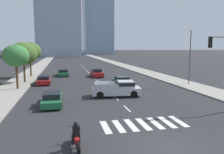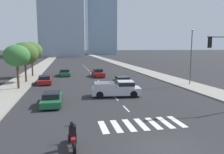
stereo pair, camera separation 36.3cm
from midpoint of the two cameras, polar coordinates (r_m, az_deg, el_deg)
name	(u,v)px [view 1 (the left image)]	position (r m, az deg, el deg)	size (l,w,h in m)	color
ground_plane	(169,148)	(12.62, 13.69, -17.48)	(800.00, 800.00, 0.00)	#28282B
sidewalk_east	(152,74)	(43.96, 10.21, 0.76)	(4.00, 260.00, 0.15)	gray
sidewalk_west	(25,78)	(41.06, -21.90, -0.17)	(4.00, 260.00, 0.15)	gray
crosswalk_near	(143,124)	(15.80, 7.52, -12.03)	(5.85, 2.46, 0.01)	silver
lane_divider_center	(92,75)	(42.59, -5.59, 0.52)	(0.14, 50.00, 0.01)	silver
motorcycle_lead	(76,137)	(12.25, -10.23, -15.20)	(0.70, 2.11, 1.49)	black
pickup_truck	(118,89)	(24.04, 1.27, -3.09)	(5.50, 2.68, 1.67)	#B7BABF
sedan_red_0	(44,80)	(33.66, -17.67, -0.77)	(2.05, 4.66, 1.21)	maroon
sedan_green_1	(122,81)	(30.90, 2.30, -1.14)	(2.09, 4.34, 1.21)	#1E6038
sedan_red_2	(97,73)	(40.11, -4.24, 1.01)	(1.90, 4.80, 1.40)	maroon
sedan_green_3	(52,99)	(21.27, -15.74, -5.52)	(1.82, 4.70, 1.20)	#1E6038
sedan_green_4	(63,73)	(42.15, -12.90, 1.07)	(2.11, 4.81, 1.24)	#1E6038
street_lamp_east	(190,53)	(32.77, 19.38, 5.96)	(0.50, 0.24, 7.62)	#3F3F42
street_tree_nearest	(16,56)	(29.81, -24.08, 5.05)	(3.22, 3.22, 5.52)	#4C3823
street_tree_second	(23,54)	(35.23, -22.35, 5.62)	(4.03, 4.03, 5.95)	#4C3823
street_tree_third	(30,51)	(41.93, -20.84, 6.28)	(3.87, 3.87, 6.13)	#4C3823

